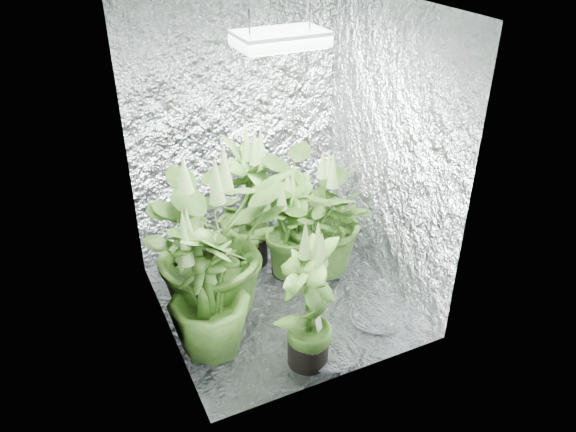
# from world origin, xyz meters

# --- Properties ---
(ground) EXTENTS (1.60, 1.60, 0.00)m
(ground) POSITION_xyz_m (0.00, 0.00, 0.00)
(ground) COLOR white
(ground) RESTS_ON ground
(walls) EXTENTS (1.62, 1.62, 2.00)m
(walls) POSITION_xyz_m (0.00, 0.00, 1.00)
(walls) COLOR white
(walls) RESTS_ON ground
(ceiling) EXTENTS (1.60, 1.60, 0.01)m
(ceiling) POSITION_xyz_m (0.00, 0.00, 2.00)
(ceiling) COLOR white
(ceiling) RESTS_ON walls
(grow_lamp) EXTENTS (0.50, 0.30, 0.22)m
(grow_lamp) POSITION_xyz_m (0.00, 0.00, 1.83)
(grow_lamp) COLOR gray
(grow_lamp) RESTS_ON ceiling
(plant_a) EXTENTS (1.18, 1.18, 1.21)m
(plant_a) POSITION_xyz_m (-0.46, 0.07, 0.57)
(plant_a) COLOR black
(plant_a) RESTS_ON ground
(plant_b) EXTENTS (0.75, 0.75, 1.12)m
(plant_b) POSITION_xyz_m (-0.02, 0.55, 0.52)
(plant_b) COLOR black
(plant_b) RESTS_ON ground
(plant_c) EXTENTS (0.54, 0.54, 0.87)m
(plant_c) POSITION_xyz_m (0.18, 0.29, 0.39)
(plant_c) COLOR black
(plant_c) RESTS_ON ground
(plant_d) EXTENTS (0.71, 0.71, 1.00)m
(plant_d) POSITION_xyz_m (-0.61, -0.26, 0.45)
(plant_d) COLOR black
(plant_d) RESTS_ON ground
(plant_e) EXTENTS (0.88, 0.88, 1.00)m
(plant_e) POSITION_xyz_m (0.39, 0.19, 0.48)
(plant_e) COLOR black
(plant_e) RESTS_ON ground
(plant_f) EXTENTS (0.59, 0.59, 0.97)m
(plant_f) POSITION_xyz_m (-0.10, -0.61, 0.45)
(plant_f) COLOR black
(plant_f) RESTS_ON ground
(circulation_fan) EXTENTS (0.18, 0.28, 0.34)m
(circulation_fan) POSITION_xyz_m (0.61, 0.52, 0.14)
(circulation_fan) COLOR black
(circulation_fan) RESTS_ON ground
(plant_label) EXTENTS (0.06, 0.05, 0.09)m
(plant_label) POSITION_xyz_m (-0.05, -0.63, 0.30)
(plant_label) COLOR white
(plant_label) RESTS_ON plant_f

